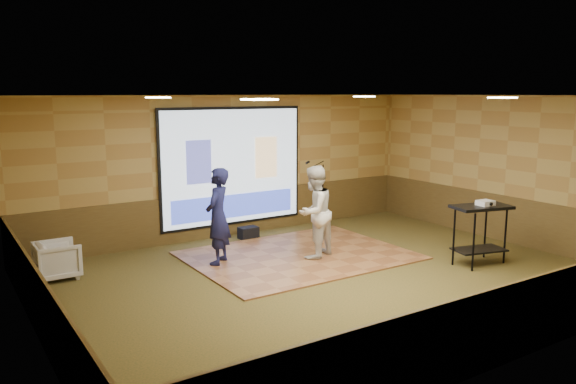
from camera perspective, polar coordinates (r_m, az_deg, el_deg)
ground at (r=9.50m, az=4.28°, el=-8.69°), size 9.00×9.00×0.00m
room_shell at (r=9.04m, az=4.45°, el=3.98°), size 9.04×7.04×3.02m
wainscot_back at (r=12.22m, az=-5.60°, el=-2.15°), size 9.00×0.04×0.95m
wainscot_front at (r=7.06m, az=22.05°, el=-12.06°), size 9.00×0.04×0.95m
wainscot_left at (r=7.66m, az=-23.98°, el=-10.47°), size 0.04×7.00×0.95m
wainscot_right at (r=12.51m, az=20.91°, el=-2.48°), size 0.04×7.00×0.95m
projector_screen at (r=12.01m, az=-5.59°, el=2.49°), size 3.32×0.06×2.52m
downlight_nw at (r=9.52m, az=-13.07°, el=9.34°), size 0.32×0.32×0.02m
downlight_ne at (r=11.78m, az=7.76°, el=9.59°), size 0.32×0.32×0.02m
downlight_sw at (r=6.52m, az=-2.94°, el=9.38°), size 0.32×0.32×0.02m
downlight_se at (r=9.52m, az=20.95°, el=8.94°), size 0.32×0.32×0.02m
dance_floor at (r=10.67m, az=1.09°, el=-6.45°), size 3.98×3.04×0.03m
player_left at (r=10.02m, az=-7.13°, el=-2.45°), size 0.74×0.73×1.72m
player_right at (r=10.34m, az=2.66°, el=-2.04°), size 1.01×0.91×1.71m
av_table at (r=10.58m, az=18.98°, el=-2.90°), size 1.02×0.54×1.08m
projector at (r=10.53m, az=19.41°, el=-1.05°), size 0.29×0.25×0.09m
mic_stand at (r=12.88m, az=3.34°, el=-1.40°), size 0.61×0.25×1.56m
banquet_chair at (r=10.11m, az=-22.38°, el=-6.41°), size 0.69×0.67×0.63m
duffel_bag at (r=11.94m, az=-4.05°, el=-4.15°), size 0.40×0.27×0.25m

